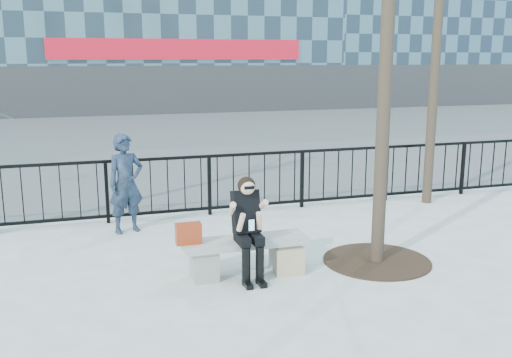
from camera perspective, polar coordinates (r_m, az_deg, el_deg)
name	(u,v)px	position (r m, az deg, el deg)	size (l,w,h in m)	color
ground	(245,274)	(7.66, -1.10, -9.47)	(120.00, 120.00, 0.00)	#9E9E99
street_surface	(135,133)	(22.12, -12.04, 4.52)	(60.00, 23.00, 0.01)	#474747
railing	(198,186)	(10.29, -5.77, -0.67)	(14.00, 0.06, 1.10)	black
tree_grate	(377,261)	(8.27, 11.98, -8.00)	(1.50, 1.50, 0.02)	black
bench_main	(245,252)	(7.56, -1.10, -7.34)	(1.65, 0.46, 0.49)	gray
seated_woman	(248,229)	(7.30, -0.76, -5.01)	(0.50, 0.64, 1.34)	black
handbag	(188,233)	(7.31, -6.78, -5.43)	(0.32, 0.15, 0.27)	maroon
shopping_bag	(290,262)	(7.58, 3.41, -8.26)	(0.38, 0.14, 0.36)	beige
standing_man	(126,184)	(9.46, -12.89, -0.45)	(0.59, 0.39, 1.62)	black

